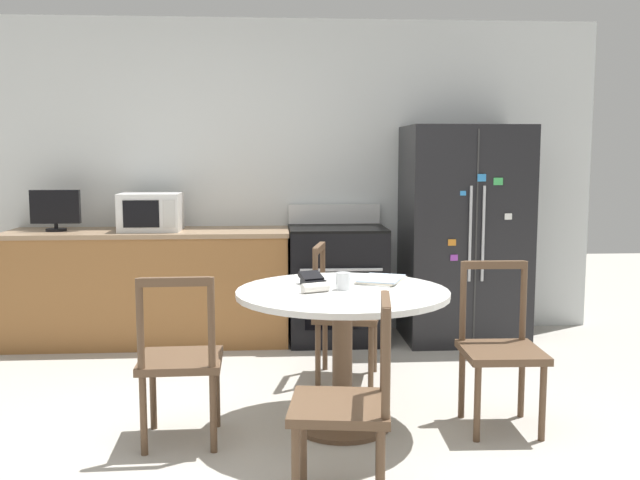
{
  "coord_description": "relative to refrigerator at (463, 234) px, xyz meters",
  "views": [
    {
      "loc": [
        -0.13,
        -3.37,
        1.5
      ],
      "look_at": [
        0.17,
        1.15,
        0.95
      ],
      "focal_mm": 40.0,
      "sensor_mm": 36.0,
      "label": 1
    }
  ],
  "objects": [
    {
      "name": "ground_plane",
      "position": [
        -1.4,
        -2.22,
        -0.86
      ],
      "size": [
        14.0,
        14.0,
        0.0
      ],
      "primitive_type": "plane",
      "color": "#B2ADA3"
    },
    {
      "name": "dining_chair_far",
      "position": [
        -1.07,
        -0.97,
        -0.42
      ],
      "size": [
        0.5,
        0.5,
        0.9
      ],
      "rotation": [
        0.0,
        0.0,
        4.5
      ],
      "color": "brown",
      "rests_on": "ground_plane"
    },
    {
      "name": "oven_range",
      "position": [
        -1.02,
        0.04,
        -0.39
      ],
      "size": [
        0.76,
        0.68,
        1.08
      ],
      "color": "black",
      "rests_on": "ground_plane"
    },
    {
      "name": "dining_table",
      "position": [
        -1.16,
        -1.83,
        -0.25
      ],
      "size": [
        1.15,
        1.15,
        0.77
      ],
      "color": "white",
      "rests_on": "ground_plane"
    },
    {
      "name": "dining_chair_right",
      "position": [
        -0.3,
        -1.88,
        -0.42
      ],
      "size": [
        0.43,
        0.43,
        0.9
      ],
      "rotation": [
        0.0,
        0.0,
        3.11
      ],
      "color": "brown",
      "rests_on": "ground_plane"
    },
    {
      "name": "dining_chair_near",
      "position": [
        -1.22,
        -2.69,
        -0.42
      ],
      "size": [
        0.47,
        0.47,
        0.9
      ],
      "rotation": [
        0.0,
        0.0,
        1.43
      ],
      "color": "brown",
      "rests_on": "ground_plane"
    },
    {
      "name": "back_wall",
      "position": [
        -1.4,
        0.43,
        0.44
      ],
      "size": [
        5.2,
        0.1,
        2.6
      ],
      "color": "silver",
      "rests_on": "ground_plane"
    },
    {
      "name": "mail_stack",
      "position": [
        -0.91,
        -1.6,
        -0.08
      ],
      "size": [
        0.35,
        0.37,
        0.02
      ],
      "color": "white",
      "rests_on": "dining_table"
    },
    {
      "name": "kitchen_counter",
      "position": [
        -2.51,
        0.07,
        -0.41
      ],
      "size": [
        2.21,
        0.64,
        0.9
      ],
      "color": "#936033",
      "rests_on": "ground_plane"
    },
    {
      "name": "countertop_tv",
      "position": [
        -3.22,
        0.06,
        0.21
      ],
      "size": [
        0.38,
        0.16,
        0.32
      ],
      "color": "black",
      "rests_on": "kitchen_counter"
    },
    {
      "name": "wallet",
      "position": [
        -1.31,
        -1.65,
        -0.06
      ],
      "size": [
        0.16,
        0.16,
        0.07
      ],
      "color": "black",
      "rests_on": "dining_table"
    },
    {
      "name": "microwave",
      "position": [
        -2.48,
        0.05,
        0.19
      ],
      "size": [
        0.47,
        0.4,
        0.29
      ],
      "color": "white",
      "rests_on": "kitchen_counter"
    },
    {
      "name": "dining_chair_left",
      "position": [
        -2.01,
        -1.98,
        -0.42
      ],
      "size": [
        0.43,
        0.43,
        0.9
      ],
      "rotation": [
        0.0,
        0.0,
        6.31
      ],
      "color": "brown",
      "rests_on": "ground_plane"
    },
    {
      "name": "folded_napkin",
      "position": [
        -1.31,
        -1.89,
        -0.06
      ],
      "size": [
        0.16,
        0.11,
        0.05
      ],
      "color": "silver",
      "rests_on": "dining_table"
    },
    {
      "name": "refrigerator",
      "position": [
        0.0,
        0.0,
        0.0
      ],
      "size": [
        0.94,
        0.74,
        1.72
      ],
      "color": "black",
      "rests_on": "ground_plane"
    },
    {
      "name": "candle_glass",
      "position": [
        -1.15,
        -1.82,
        -0.05
      ],
      "size": [
        0.08,
        0.08,
        0.09
      ],
      "color": "silver",
      "rests_on": "dining_table"
    }
  ]
}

